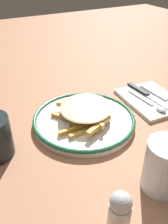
{
  "coord_description": "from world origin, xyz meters",
  "views": [
    {
      "loc": [
        0.25,
        0.47,
        0.38
      ],
      "look_at": [
        0.0,
        0.0,
        0.04
      ],
      "focal_mm": 39.16,
      "sensor_mm": 36.0,
      "label": 1
    }
  ],
  "objects_px": {
    "napkin": "(151,100)",
    "knife": "(147,95)",
    "fries_heap": "(86,110)",
    "spoon": "(153,104)",
    "salt_shaker": "(120,211)",
    "fork": "(161,97)",
    "water_glass": "(165,166)",
    "plate": "(84,120)"
  },
  "relations": [
    {
      "from": "fries_heap",
      "to": "spoon",
      "type": "xyz_separation_m",
      "value": [
        -0.2,
        0.03,
        -0.02
      ]
    },
    {
      "from": "fork",
      "to": "fries_heap",
      "type": "bearing_deg",
      "value": -2.12
    },
    {
      "from": "napkin",
      "to": "spoon",
      "type": "bearing_deg",
      "value": 53.73
    },
    {
      "from": "spoon",
      "to": "salt_shaker",
      "type": "xyz_separation_m",
      "value": [
        0.3,
        0.26,
        0.03
      ]
    },
    {
      "from": "knife",
      "to": "water_glass",
      "type": "xyz_separation_m",
      "value": [
        0.2,
        0.28,
        0.04
      ]
    },
    {
      "from": "fork",
      "to": "napkin",
      "type": "bearing_deg",
      "value": -23.04
    },
    {
      "from": "salt_shaker",
      "to": "knife",
      "type": "bearing_deg",
      "value": -136.01
    },
    {
      "from": "fries_heap",
      "to": "knife",
      "type": "bearing_deg",
      "value": -174.58
    },
    {
      "from": "plate",
      "to": "napkin",
      "type": "height_order",
      "value": "plate"
    },
    {
      "from": "spoon",
      "to": "plate",
      "type": "bearing_deg",
      "value": -7.96
    },
    {
      "from": "plate",
      "to": "knife",
      "type": "bearing_deg",
      "value": -174.0
    },
    {
      "from": "plate",
      "to": "fries_heap",
      "type": "height_order",
      "value": "fries_heap"
    },
    {
      "from": "water_glass",
      "to": "spoon",
      "type": "bearing_deg",
      "value": -127.88
    },
    {
      "from": "fork",
      "to": "spoon",
      "type": "distance_m",
      "value": 0.06
    },
    {
      "from": "knife",
      "to": "fork",
      "type": "bearing_deg",
      "value": 133.72
    },
    {
      "from": "knife",
      "to": "water_glass",
      "type": "height_order",
      "value": "water_glass"
    },
    {
      "from": "spoon",
      "to": "water_glass",
      "type": "distance_m",
      "value": 0.29
    },
    {
      "from": "fork",
      "to": "knife",
      "type": "relative_size",
      "value": 0.84
    },
    {
      "from": "plate",
      "to": "fries_heap",
      "type": "xyz_separation_m",
      "value": [
        -0.01,
        -0.0,
        0.03
      ]
    },
    {
      "from": "fries_heap",
      "to": "napkin",
      "type": "distance_m",
      "value": 0.23
    },
    {
      "from": "fries_heap",
      "to": "spoon",
      "type": "bearing_deg",
      "value": 170.98
    },
    {
      "from": "fries_heap",
      "to": "napkin",
      "type": "bearing_deg",
      "value": -179.33
    },
    {
      "from": "fries_heap",
      "to": "fork",
      "type": "relative_size",
      "value": 1.12
    },
    {
      "from": "plate",
      "to": "fork",
      "type": "relative_size",
      "value": 1.53
    },
    {
      "from": "water_glass",
      "to": "fries_heap",
      "type": "bearing_deg",
      "value": -83.64
    },
    {
      "from": "fork",
      "to": "water_glass",
      "type": "relative_size",
      "value": 1.69
    },
    {
      "from": "fries_heap",
      "to": "spoon",
      "type": "relative_size",
      "value": 1.29
    },
    {
      "from": "fork",
      "to": "knife",
      "type": "bearing_deg",
      "value": -46.28
    },
    {
      "from": "fries_heap",
      "to": "salt_shaker",
      "type": "height_order",
      "value": "salt_shaker"
    },
    {
      "from": "knife",
      "to": "salt_shaker",
      "type": "xyz_separation_m",
      "value": [
        0.32,
        0.31,
        0.03
      ]
    },
    {
      "from": "fries_heap",
      "to": "napkin",
      "type": "xyz_separation_m",
      "value": [
        -0.23,
        -0.0,
        -0.03
      ]
    },
    {
      "from": "water_glass",
      "to": "salt_shaker",
      "type": "distance_m",
      "value": 0.13
    },
    {
      "from": "plate",
      "to": "water_glass",
      "type": "distance_m",
      "value": 0.26
    },
    {
      "from": "plate",
      "to": "spoon",
      "type": "distance_m",
      "value": 0.21
    },
    {
      "from": "napkin",
      "to": "salt_shaker",
      "type": "distance_m",
      "value": 0.44
    },
    {
      "from": "water_glass",
      "to": "salt_shaker",
      "type": "bearing_deg",
      "value": 14.78
    },
    {
      "from": "napkin",
      "to": "knife",
      "type": "bearing_deg",
      "value": -86.81
    },
    {
      "from": "spoon",
      "to": "salt_shaker",
      "type": "height_order",
      "value": "salt_shaker"
    },
    {
      "from": "plate",
      "to": "fries_heap",
      "type": "relative_size",
      "value": 1.37
    },
    {
      "from": "fries_heap",
      "to": "water_glass",
      "type": "height_order",
      "value": "water_glass"
    },
    {
      "from": "napkin",
      "to": "spoon",
      "type": "relative_size",
      "value": 1.25
    },
    {
      "from": "napkin",
      "to": "spoon",
      "type": "height_order",
      "value": "spoon"
    }
  ]
}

